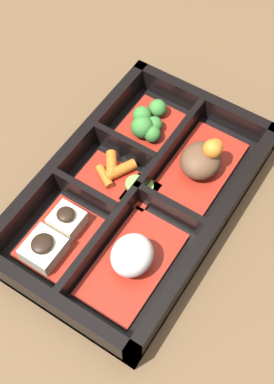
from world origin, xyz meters
The scene contains 9 objects.
ground_plane centered at (0.00, 0.00, 0.00)m, with size 3.00×3.00×0.00m, color brown.
bento_base centered at (0.00, 0.00, 0.01)m, with size 0.33×0.21×0.01m.
bento_rim centered at (0.00, 0.00, 0.02)m, with size 0.33×0.21×0.04m.
bowl_stew centered at (-0.08, 0.04, 0.03)m, with size 0.13×0.07×0.05m.
bowl_rice centered at (0.07, 0.04, 0.03)m, with size 0.13×0.07×0.05m.
bowl_greens centered at (-0.09, -0.04, 0.02)m, with size 0.08×0.06×0.03m.
bowl_carrots centered at (-0.01, -0.04, 0.02)m, with size 0.06×0.06×0.02m.
bowl_tofu centered at (0.10, -0.05, 0.02)m, with size 0.09×0.06×0.03m.
bowl_pickles centered at (-0.01, 0.00, 0.02)m, with size 0.04×0.03×0.01m.
Camera 1 is at (0.27, 0.17, 0.55)m, focal length 50.00 mm.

